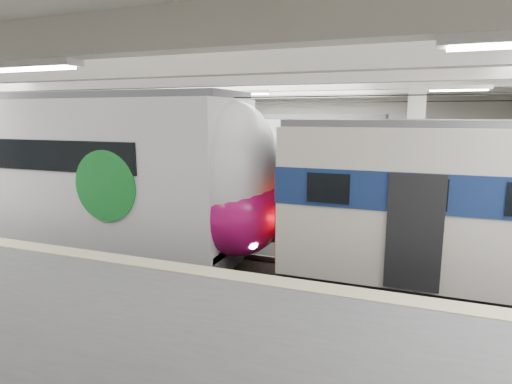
% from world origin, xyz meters
% --- Properties ---
extents(station_hall, '(36.00, 24.00, 5.75)m').
position_xyz_m(station_hall, '(0.00, -1.74, 3.24)').
color(station_hall, black).
rests_on(station_hall, ground).
extents(modern_emu, '(15.39, 3.17, 4.89)m').
position_xyz_m(modern_emu, '(-5.14, -0.00, 2.40)').
color(modern_emu, silver).
rests_on(modern_emu, ground).
extents(far_train, '(13.32, 2.98, 4.26)m').
position_xyz_m(far_train, '(-2.60, 5.50, 2.20)').
color(far_train, silver).
rests_on(far_train, ground).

